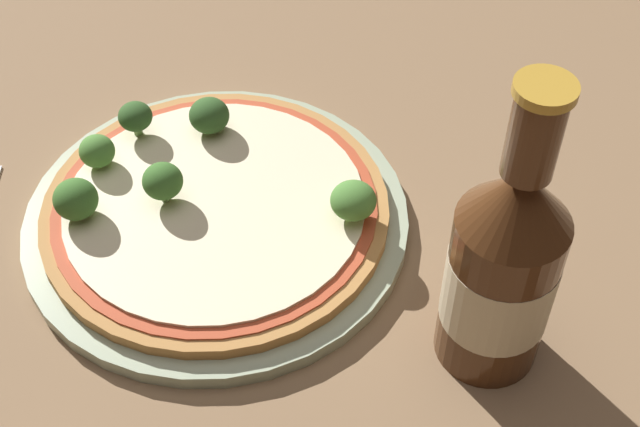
{
  "coord_description": "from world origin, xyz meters",
  "views": [
    {
      "loc": [
        0.02,
        -0.47,
        0.51
      ],
      "look_at": [
        0.07,
        -0.06,
        0.06
      ],
      "focal_mm": 50.0,
      "sensor_mm": 36.0,
      "label": 1
    }
  ],
  "objects": [
    {
      "name": "beer_bottle",
      "position": [
        0.18,
        -0.14,
        0.08
      ],
      "size": [
        0.07,
        0.07,
        0.23
      ],
      "color": "#472814",
      "rests_on": "ground_plane"
    },
    {
      "name": "broccoli_floret_3",
      "position": [
        0.0,
        0.07,
        0.04
      ],
      "size": [
        0.03,
        0.03,
        0.03
      ],
      "color": "#7A9E5B",
      "rests_on": "pizza"
    },
    {
      "name": "broccoli_floret_2",
      "position": [
        -0.04,
        0.0,
        0.04
      ],
      "size": [
        0.03,
        0.03,
        0.03
      ],
      "color": "#7A9E5B",
      "rests_on": "pizza"
    },
    {
      "name": "broccoli_floret_5",
      "position": [
        -0.06,
        0.08,
        0.04
      ],
      "size": [
        0.03,
        0.03,
        0.03
      ],
      "color": "#7A9E5B",
      "rests_on": "pizza"
    },
    {
      "name": "broccoli_floret_1",
      "position": [
        -0.1,
        -0.01,
        0.04
      ],
      "size": [
        0.03,
        0.03,
        0.03
      ],
      "color": "#7A9E5B",
      "rests_on": "pizza"
    },
    {
      "name": "pizza",
      "position": [
        0.0,
        -0.01,
        0.02
      ],
      "size": [
        0.26,
        0.26,
        0.01
      ],
      "color": "#B77F42",
      "rests_on": "plate"
    },
    {
      "name": "ground_plane",
      "position": [
        0.0,
        0.0,
        0.0
      ],
      "size": [
        3.0,
        3.0,
        0.0
      ],
      "primitive_type": "plane",
      "color": "#846647"
    },
    {
      "name": "broccoli_floret_0",
      "position": [
        -0.09,
        0.04,
        0.04
      ],
      "size": [
        0.03,
        0.03,
        0.03
      ],
      "color": "#7A9E5B",
      "rests_on": "pizza"
    },
    {
      "name": "plate",
      "position": [
        0.0,
        -0.01,
        0.01
      ],
      "size": [
        0.29,
        0.29,
        0.01
      ],
      "color": "#A3B293",
      "rests_on": "ground_plane"
    },
    {
      "name": "broccoli_floret_4",
      "position": [
        0.1,
        -0.03,
        0.04
      ],
      "size": [
        0.03,
        0.03,
        0.03
      ],
      "color": "#7A9E5B",
      "rests_on": "pizza"
    }
  ]
}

